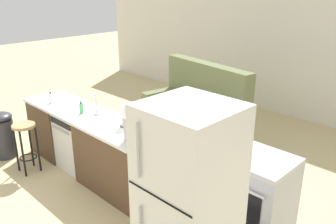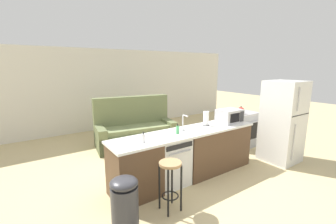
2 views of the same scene
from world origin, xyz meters
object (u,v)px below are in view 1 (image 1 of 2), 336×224
(dishwasher, at_px, (81,140))
(refrigerator, at_px, (188,202))
(microwave, at_px, (149,131))
(bar_stool, at_px, (25,138))
(dish_soap_bottle, at_px, (51,98))
(paper_towel_roll, at_px, (125,116))
(couch, at_px, (197,112))
(trash_bin, at_px, (3,134))
(kettle, at_px, (238,148))
(stove_range, at_px, (254,193))
(soap_bottle, at_px, (81,108))

(dishwasher, bearing_deg, refrigerator, -11.93)
(microwave, relative_size, bar_stool, 0.68)
(dish_soap_bottle, distance_m, bar_stool, 0.70)
(microwave, xyz_separation_m, bar_stool, (-1.95, -0.63, -0.50))
(paper_towel_roll, xyz_separation_m, couch, (-0.55, 2.08, -0.64))
(dishwasher, relative_size, trash_bin, 1.14)
(microwave, bearing_deg, kettle, 24.84)
(dishwasher, xyz_separation_m, stove_range, (2.60, 0.55, 0.03))
(paper_towel_roll, distance_m, soap_bottle, 0.81)
(kettle, bearing_deg, dish_soap_bottle, -169.91)
(paper_towel_roll, relative_size, soap_bottle, 1.60)
(dishwasher, xyz_separation_m, kettle, (2.43, 0.42, 0.56))
(bar_stool, distance_m, couch, 2.94)
(stove_range, height_order, kettle, kettle)
(soap_bottle, bearing_deg, kettle, 11.25)
(soap_bottle, distance_m, dish_soap_bottle, 0.72)
(bar_stool, relative_size, trash_bin, 1.00)
(kettle, height_order, trash_bin, kettle)
(dish_soap_bottle, relative_size, kettle, 0.86)
(microwave, relative_size, dish_soap_bottle, 2.84)
(refrigerator, distance_m, soap_bottle, 2.51)
(stove_range, bearing_deg, dish_soap_bottle, -168.23)
(dishwasher, bearing_deg, soap_bottle, -11.87)
(couch, bearing_deg, microwave, -62.81)
(soap_bottle, height_order, bar_stool, soap_bottle)
(dishwasher, relative_size, refrigerator, 0.48)
(couch, bearing_deg, trash_bin, -118.27)
(stove_range, bearing_deg, soap_bottle, -166.68)
(trash_bin, xyz_separation_m, couch, (1.54, 2.87, 0.02))
(bar_stool, bearing_deg, paper_towel_roll, 28.07)
(refrigerator, distance_m, bar_stool, 3.05)
(dishwasher, xyz_separation_m, trash_bin, (-1.15, -0.68, -0.04))
(bar_stool, xyz_separation_m, trash_bin, (-0.72, -0.05, -0.16))
(bar_stool, height_order, trash_bin, same)
(microwave, height_order, soap_bottle, microwave)
(stove_range, bearing_deg, dishwasher, -168.09)
(microwave, xyz_separation_m, kettle, (0.92, 0.42, -0.05))
(stove_range, relative_size, microwave, 1.80)
(soap_bottle, distance_m, bar_stool, 0.94)
(stove_range, relative_size, soap_bottle, 5.11)
(dish_soap_bottle, bearing_deg, bar_stool, -75.51)
(microwave, bearing_deg, stove_range, 26.94)
(refrigerator, bearing_deg, soap_bottle, 168.06)
(kettle, distance_m, trash_bin, 3.80)
(paper_towel_roll, height_order, soap_bottle, paper_towel_roll)
(refrigerator, relative_size, kettle, 8.57)
(refrigerator, relative_size, microwave, 3.52)
(refrigerator, relative_size, soap_bottle, 9.99)
(microwave, distance_m, trash_bin, 2.83)
(trash_bin, height_order, couch, couch)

